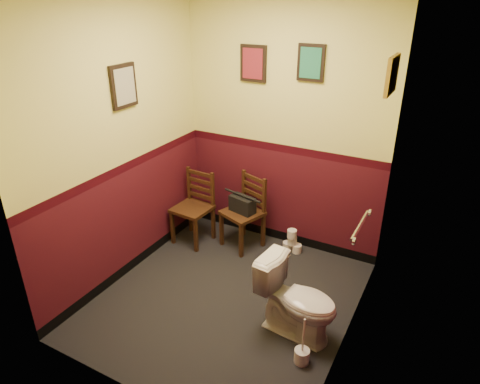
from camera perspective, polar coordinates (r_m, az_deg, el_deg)
floor at (r=4.13m, az=-1.69°, el=-13.99°), size 2.20×2.40×0.00m
wall_back at (r=4.45m, az=5.87°, el=8.73°), size 2.20×0.00×2.70m
wall_front at (r=2.57m, az=-15.54°, el=-5.19°), size 2.20×0.00×2.70m
wall_left at (r=4.07m, az=-15.60°, el=6.29°), size 0.00×2.40×2.70m
wall_right at (r=3.07m, az=16.07°, el=-0.04°), size 0.00×2.40×2.70m
grab_bar at (r=3.48m, az=15.76°, el=-4.33°), size 0.05×0.56×0.06m
framed_print_back_a at (r=4.44m, az=1.78°, el=16.75°), size 0.28×0.04×0.36m
framed_print_back_b at (r=4.21m, az=9.43°, el=16.63°), size 0.26×0.04×0.34m
framed_print_left at (r=4.00m, az=-15.25°, el=13.46°), size 0.04×0.30×0.38m
framed_print_right at (r=3.44m, az=19.59°, el=14.49°), size 0.04×0.34×0.28m
toilet at (r=3.62m, az=7.69°, el=-14.12°), size 0.71×0.45×0.66m
toilet_brush at (r=3.56m, az=8.24°, el=-20.72°), size 0.12×0.12×0.43m
chair_left at (r=4.81m, az=-6.12°, el=-2.05°), size 0.41×0.41×0.82m
chair_right at (r=4.69m, az=0.65°, el=-2.66°), size 0.49×0.49×0.82m
handbag at (r=4.62m, az=0.32°, el=-1.64°), size 0.31×0.20×0.21m
tp_stack at (r=4.74m, az=6.95°, el=-6.66°), size 0.21×0.13×0.28m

